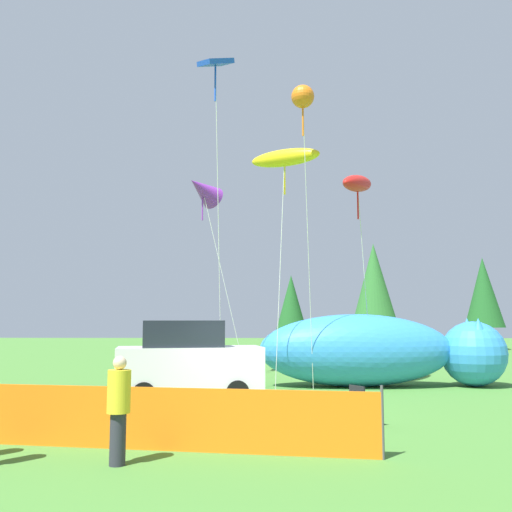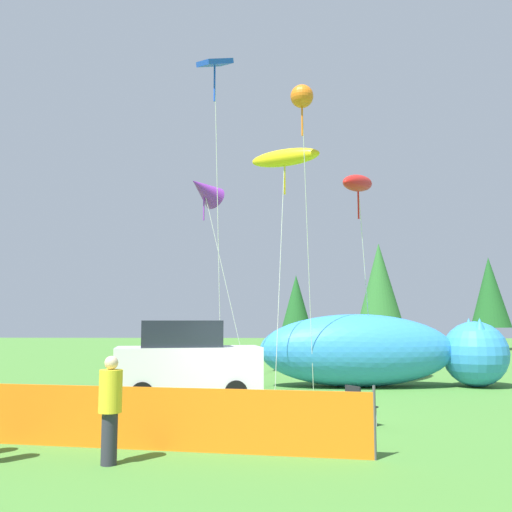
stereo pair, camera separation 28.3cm
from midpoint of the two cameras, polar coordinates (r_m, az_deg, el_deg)
The scene contains 14 objects.
ground_plane at distance 14.76m, azimuth -1.93°, elevation -15.45°, with size 120.00×120.00×0.00m, color #477F33.
parked_car at distance 17.00m, azimuth -7.29°, elevation -10.42°, with size 4.41×2.47×2.30m.
folding_chair at distance 13.15m, azimuth 9.93°, elevation -14.24°, with size 0.71×0.71×0.88m.
inflatable_cat at distance 20.74m, azimuth 11.74°, elevation -9.48°, with size 8.76×2.79×2.52m.
safety_fence at distance 10.96m, azimuth -12.80°, elevation -15.52°, with size 8.74×1.32×1.22m.
spectator_in_white_shirt at distance 9.82m, azimuth -14.40°, elevation -14.25°, with size 0.38×0.38×1.73m.
kite_orange_flower at distance 18.98m, azimuth 4.26°, elevation 15.40°, with size 0.75×2.24×9.81m.
kite_red_lizard at distance 20.90m, azimuth 9.73°, elevation 7.11°, with size 1.80×2.84×7.75m.
kite_yellow_hero at distance 20.19m, azimuth 2.46°, elevation 9.72°, with size 2.73×2.20×8.37m.
kite_blue_box at distance 19.42m, azimuth -4.50°, elevation 18.02°, with size 1.26×1.96×10.91m.
kite_purple_delta at distance 23.98m, azimuth -5.70°, elevation 6.60°, with size 2.78×2.00×8.47m.
horizon_tree_east at distance 48.89m, azimuth 21.65°, elevation -3.44°, with size 3.06×3.06×7.30m.
horizon_tree_west at distance 49.01m, azimuth 3.37°, elevation -4.69°, with size 2.59×2.59×6.18m.
horizon_tree_mid at distance 49.94m, azimuth 11.56°, elevation -2.68°, with size 3.73×3.73×8.90m.
Camera 1 is at (0.72, -14.56, 2.32)m, focal length 40.00 mm.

